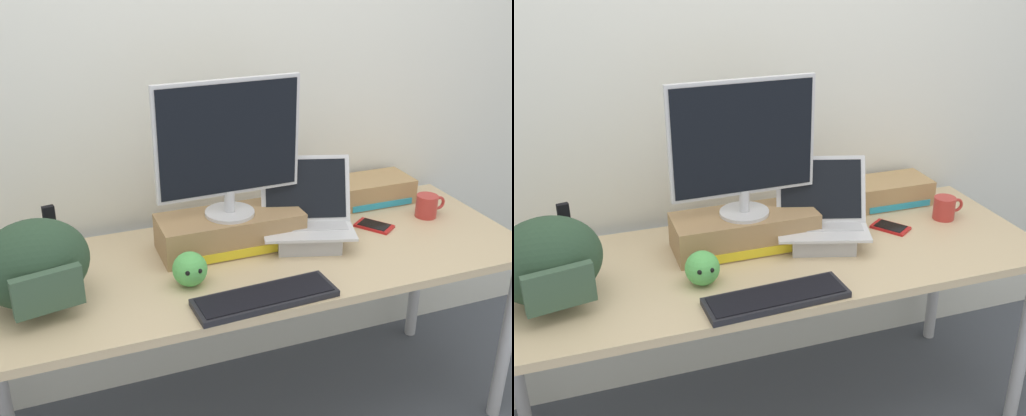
{
  "view_description": "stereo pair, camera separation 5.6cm",
  "coord_description": "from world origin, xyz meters",
  "views": [
    {
      "loc": [
        -0.68,
        -1.78,
        1.76
      ],
      "look_at": [
        0.0,
        0.0,
        0.92
      ],
      "focal_mm": 44.01,
      "sensor_mm": 36.0,
      "label": 1
    },
    {
      "loc": [
        -0.63,
        -1.8,
        1.76
      ],
      "look_at": [
        0.0,
        0.0,
        0.92
      ],
      "focal_mm": 44.01,
      "sensor_mm": 36.0,
      "label": 2
    }
  ],
  "objects": [
    {
      "name": "open_laptop",
      "position": [
        0.21,
        0.03,
        0.8
      ],
      "size": [
        0.38,
        0.33,
        0.29
      ],
      "rotation": [
        0.0,
        0.0,
        -0.3
      ],
      "color": "#ADADB2",
      "rests_on": "desk"
    },
    {
      "name": "cell_phone",
      "position": [
        0.5,
        0.05,
        0.74
      ],
      "size": [
        0.14,
        0.16,
        0.01
      ],
      "rotation": [
        0.0,
        0.0,
        0.62
      ],
      "color": "red",
      "rests_on": "desk"
    },
    {
      "name": "external_keyboard",
      "position": [
        -0.08,
        -0.28,
        0.75
      ],
      "size": [
        0.45,
        0.16,
        0.02
      ],
      "rotation": [
        0.0,
        0.0,
        0.04
      ],
      "color": "black",
      "rests_on": "desk"
    },
    {
      "name": "coffee_mug",
      "position": [
        0.74,
        0.07,
        0.78
      ],
      "size": [
        0.13,
        0.08,
        0.09
      ],
      "color": "#B2332D",
      "rests_on": "desk"
    },
    {
      "name": "messenger_backpack",
      "position": [
        -0.71,
        -0.05,
        0.87
      ],
      "size": [
        0.37,
        0.32,
        0.27
      ],
      "rotation": [
        0.0,
        0.0,
        0.2
      ],
      "color": "#28422D",
      "rests_on": "desk"
    },
    {
      "name": "toner_box_yellow",
      "position": [
        -0.06,
        0.09,
        0.8
      ],
      "size": [
        0.5,
        0.21,
        0.13
      ],
      "color": "#9E7A51",
      "rests_on": "desk"
    },
    {
      "name": "plush_toy",
      "position": [
        -0.26,
        -0.11,
        0.79
      ],
      "size": [
        0.11,
        0.11,
        0.11
      ],
      "color": "#56B256",
      "rests_on": "desk"
    },
    {
      "name": "back_wall",
      "position": [
        0.0,
        0.45,
        1.3
      ],
      "size": [
        7.0,
        0.1,
        2.6
      ],
      "primitive_type": "cube",
      "color": "silver",
      "rests_on": "ground"
    },
    {
      "name": "desk",
      "position": [
        0.0,
        0.0,
        0.67
      ],
      "size": [
        1.92,
        0.7,
        0.74
      ],
      "color": "tan",
      "rests_on": "ground"
    },
    {
      "name": "toner_box_cyan",
      "position": [
        0.62,
        0.28,
        0.79
      ],
      "size": [
        0.32,
        0.18,
        0.1
      ],
      "color": "#A88456",
      "rests_on": "desk"
    },
    {
      "name": "desktop_monitor",
      "position": [
        -0.06,
        0.09,
        1.11
      ],
      "size": [
        0.5,
        0.17,
        0.47
      ],
      "rotation": [
        0.0,
        0.0,
        0.03
      ],
      "color": "silver",
      "rests_on": "toner_box_yellow"
    }
  ]
}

